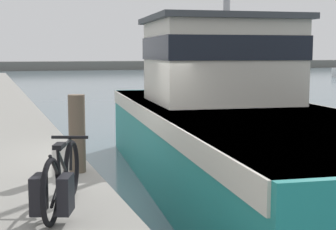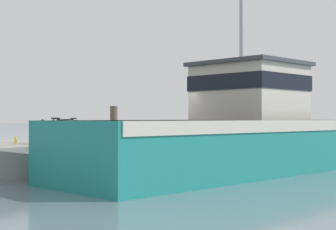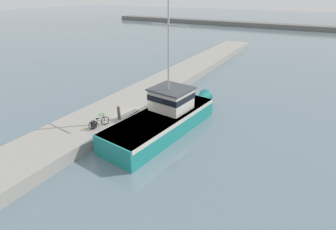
# 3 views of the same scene
# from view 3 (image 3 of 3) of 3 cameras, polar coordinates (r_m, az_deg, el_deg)

# --- Properties ---
(ground_plane) EXTENTS (320.00, 320.00, 0.00)m
(ground_plane) POSITION_cam_3_polar(r_m,az_deg,el_deg) (22.72, -6.32, -2.48)
(ground_plane) COLOR slate
(dock_pier) EXTENTS (4.65, 80.00, 0.92)m
(dock_pier) POSITION_cam_3_polar(r_m,az_deg,el_deg) (24.36, -12.46, 0.26)
(dock_pier) COLOR gray
(dock_pier) RESTS_ON ground_plane
(fishing_boat_main) EXTENTS (4.80, 13.04, 10.01)m
(fishing_boat_main) POSITION_cam_3_polar(r_m,az_deg,el_deg) (21.49, -0.53, -0.33)
(fishing_boat_main) COLOR teal
(fishing_boat_main) RESTS_ON ground_plane
(bicycle_touring) EXTENTS (0.78, 1.66, 0.78)m
(bicycle_touring) POSITION_cam_3_polar(r_m,az_deg,el_deg) (21.02, -15.13, -1.76)
(bicycle_touring) COLOR black
(bicycle_touring) RESTS_ON dock_pier
(mooring_post) EXTENTS (0.25, 0.25, 1.16)m
(mooring_post) POSITION_cam_3_polar(r_m,az_deg,el_deg) (21.89, -10.66, 0.48)
(mooring_post) COLOR brown
(mooring_post) RESTS_ON dock_pier
(hose_coil) EXTENTS (0.47, 0.47, 0.04)m
(hose_coil) POSITION_cam_3_polar(r_m,az_deg,el_deg) (23.26, -14.29, 0.13)
(hose_coil) COLOR green
(hose_coil) RESTS_ON dock_pier
(water_bottle_on_curb) EXTENTS (0.07, 0.07, 0.22)m
(water_bottle_on_curb) POSITION_cam_3_polar(r_m,az_deg,el_deg) (21.09, -18.05, -2.82)
(water_bottle_on_curb) COLOR yellow
(water_bottle_on_curb) RESTS_ON dock_pier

